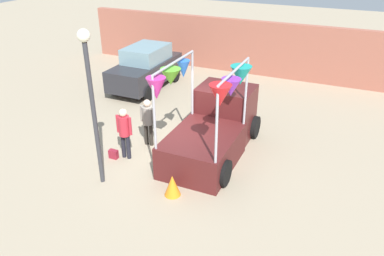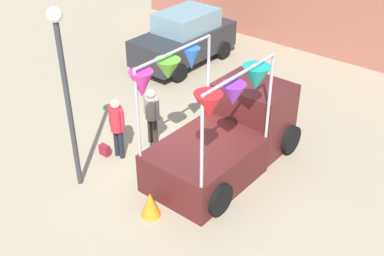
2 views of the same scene
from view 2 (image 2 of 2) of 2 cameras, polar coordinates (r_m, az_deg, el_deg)
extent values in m
plane|color=gray|center=(12.43, -0.92, -3.37)|extent=(60.00, 60.00, 0.00)
cube|color=#4C1919|center=(11.32, 1.50, -4.21)|extent=(1.90, 2.60, 1.00)
cube|color=#4C1919|center=(12.49, 7.22, 1.46)|extent=(1.80, 1.40, 1.80)
cube|color=#8CB2C6|center=(12.27, 7.36, 3.28)|extent=(1.76, 1.37, 0.60)
cylinder|color=black|center=(13.45, 4.52, 1.44)|extent=(0.22, 0.76, 0.76)
cylinder|color=black|center=(12.64, 11.53, -1.36)|extent=(0.22, 0.76, 0.76)
cylinder|color=black|center=(11.48, -4.42, -4.50)|extent=(0.22, 0.76, 0.76)
cylinder|color=black|center=(10.51, 3.21, -8.41)|extent=(0.22, 0.76, 0.76)
cylinder|color=#A5A5AD|center=(11.82, 1.96, 6.15)|extent=(0.07, 0.07, 2.09)
cylinder|color=#A5A5AD|center=(10.97, 9.16, 3.58)|extent=(0.07, 0.07, 2.09)
cylinder|color=#A5A5AD|center=(10.22, -6.48, 1.56)|extent=(0.07, 0.07, 2.09)
cylinder|color=#A5A5AD|center=(9.21, 1.18, -1.90)|extent=(0.07, 0.07, 2.09)
cylinder|color=#A5A5AD|center=(10.54, -2.07, 9.06)|extent=(0.07, 2.44, 0.07)
cylinder|color=#A5A5AD|center=(9.57, 5.83, 6.46)|extent=(0.07, 2.44, 0.07)
cone|color=#D83399|center=(10.01, -6.01, 5.14)|extent=(0.54, 0.54, 0.59)
cone|color=red|center=(8.94, 1.91, 2.53)|extent=(0.71, 0.71, 0.56)
cone|color=#66CC33|center=(10.52, -2.89, 6.95)|extent=(0.80, 0.80, 0.46)
cone|color=purple|center=(9.56, 4.91, 3.96)|extent=(0.60, 0.60, 0.47)
cone|color=blue|center=(11.08, -0.04, 8.23)|extent=(0.57, 0.57, 0.52)
cone|color=teal|center=(10.14, 7.60, 5.92)|extent=(0.61, 0.61, 0.53)
cube|color=#26262B|center=(17.26, -0.97, 10.05)|extent=(1.70, 4.00, 0.90)
cube|color=#72939E|center=(17.09, -0.66, 12.62)|extent=(1.50, 2.10, 0.66)
cylinder|color=black|center=(18.82, -0.46, 10.47)|extent=(0.18, 0.64, 0.64)
cylinder|color=black|center=(17.85, 3.79, 9.19)|extent=(0.18, 0.64, 0.64)
cylinder|color=black|center=(17.13, -5.89, 8.08)|extent=(0.18, 0.64, 0.64)
cylinder|color=black|center=(16.06, -1.54, 6.57)|extent=(0.18, 0.64, 0.64)
cylinder|color=black|center=(12.41, -8.94, -1.65)|extent=(0.13, 0.13, 0.79)
cylinder|color=black|center=(12.29, -8.38, -1.95)|extent=(0.13, 0.13, 0.79)
cylinder|color=#B22633|center=(11.98, -8.93, 1.04)|extent=(0.34, 0.34, 0.63)
sphere|color=beige|center=(11.77, -9.10, 2.85)|extent=(0.24, 0.24, 0.24)
cylinder|color=#B22633|center=(12.11, -9.65, 1.50)|extent=(0.09, 0.09, 0.56)
cylinder|color=#B22633|center=(11.82, -8.22, 0.82)|extent=(0.09, 0.09, 0.56)
cylinder|color=#2D2823|center=(12.84, -4.98, -0.17)|extent=(0.13, 0.13, 0.77)
cylinder|color=#2D2823|center=(12.73, -4.40, -0.45)|extent=(0.13, 0.13, 0.77)
cylinder|color=gray|center=(12.43, -4.83, 2.38)|extent=(0.34, 0.34, 0.61)
sphere|color=beige|center=(12.24, -4.92, 4.09)|extent=(0.23, 0.23, 0.23)
cylinder|color=gray|center=(12.56, -5.56, 2.81)|extent=(0.09, 0.09, 0.55)
cylinder|color=gray|center=(12.28, -4.09, 2.19)|extent=(0.09, 0.09, 0.55)
cube|color=maroon|center=(12.61, -10.32, -2.59)|extent=(0.28, 0.16, 0.28)
cylinder|color=#333338|center=(10.78, -14.33, 2.01)|extent=(0.12, 0.12, 3.96)
sphere|color=#F2EDCC|center=(9.93, -15.98, 12.77)|extent=(0.32, 0.32, 0.32)
cube|color=#9E5947|center=(18.37, 16.64, 11.87)|extent=(18.00, 0.36, 2.60)
cone|color=orange|center=(10.52, -4.95, -8.98)|extent=(0.50, 0.50, 0.60)
camera|label=1|loc=(2.73, -78.69, -17.64)|focal=35.00mm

